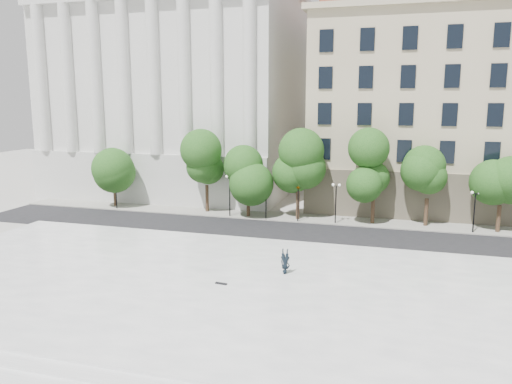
% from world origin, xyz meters
% --- Properties ---
extents(ground, '(160.00, 160.00, 0.00)m').
position_xyz_m(ground, '(0.00, 0.00, 0.00)').
color(ground, '#ADABA3').
rests_on(ground, ground).
extents(plaza, '(44.00, 22.00, 0.45)m').
position_xyz_m(plaza, '(0.00, 3.00, 0.23)').
color(plaza, white).
rests_on(plaza, ground).
extents(street, '(60.00, 8.00, 0.02)m').
position_xyz_m(street, '(0.00, 18.00, 0.01)').
color(street, black).
rests_on(street, ground).
extents(far_sidewalk, '(60.00, 4.00, 0.12)m').
position_xyz_m(far_sidewalk, '(0.00, 24.00, 0.06)').
color(far_sidewalk, '#9A988F').
rests_on(far_sidewalk, ground).
extents(building_west, '(31.50, 27.65, 25.60)m').
position_xyz_m(building_west, '(-17.00, 38.57, 12.89)').
color(building_west, silver).
rests_on(building_west, ground).
extents(building_east, '(36.00, 26.15, 23.00)m').
position_xyz_m(building_east, '(20.00, 38.91, 11.14)').
color(building_east, '#B8AC8C').
rests_on(building_east, ground).
extents(traffic_light_west, '(0.95, 1.88, 4.25)m').
position_xyz_m(traffic_light_west, '(-1.20, 22.30, 3.75)').
color(traffic_light_west, black).
rests_on(traffic_light_west, ground).
extents(traffic_light_east, '(0.92, 1.68, 4.17)m').
position_xyz_m(traffic_light_east, '(2.10, 22.30, 3.66)').
color(traffic_light_east, black).
rests_on(traffic_light_east, ground).
extents(person_lying, '(0.65, 1.74, 0.47)m').
position_xyz_m(person_lying, '(4.59, 5.90, 0.69)').
color(person_lying, black).
rests_on(person_lying, plaza).
extents(skateboard, '(0.80, 0.28, 0.08)m').
position_xyz_m(skateboard, '(1.10, 2.84, 0.49)').
color(skateboard, black).
rests_on(skateboard, plaza).
extents(street_trees, '(44.40, 5.07, 7.92)m').
position_xyz_m(street_trees, '(0.65, 23.58, 5.18)').
color(street_trees, '#382619').
rests_on(street_trees, ground).
extents(lamp_posts, '(37.94, 0.28, 4.43)m').
position_xyz_m(lamp_posts, '(-0.30, 22.60, 2.92)').
color(lamp_posts, black).
rests_on(lamp_posts, ground).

